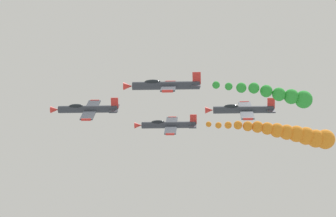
{
  "coord_description": "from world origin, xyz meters",
  "views": [
    {
      "loc": [
        -106.19,
        -5.23,
        77.72
      ],
      "look_at": [
        0.0,
        0.0,
        103.34
      ],
      "focal_mm": 78.34,
      "sensor_mm": 36.0,
      "label": 1
    }
  ],
  "objects_px": {
    "airplane_lead": "(87,109)",
    "airplane_left_outer": "(242,110)",
    "airplane_left_inner": "(165,85)",
    "airplane_right_inner": "(168,125)"
  },
  "relations": [
    {
      "from": "airplane_right_inner",
      "to": "airplane_left_outer",
      "type": "distance_m",
      "value": 16.8
    },
    {
      "from": "airplane_left_inner",
      "to": "airplane_right_inner",
      "type": "xyz_separation_m",
      "value": [
        24.52,
        0.82,
        -0.05
      ]
    },
    {
      "from": "airplane_left_inner",
      "to": "airplane_left_outer",
      "type": "bearing_deg",
      "value": -41.12
    },
    {
      "from": "airplane_left_inner",
      "to": "airplane_right_inner",
      "type": "distance_m",
      "value": 24.53
    },
    {
      "from": "airplane_left_outer",
      "to": "airplane_right_inner",
      "type": "bearing_deg",
      "value": 44.3
    },
    {
      "from": "airplane_left_inner",
      "to": "airplane_right_inner",
      "type": "relative_size",
      "value": 1.0
    },
    {
      "from": "airplane_left_outer",
      "to": "airplane_left_inner",
      "type": "bearing_deg",
      "value": 138.88
    },
    {
      "from": "airplane_lead",
      "to": "airplane_left_outer",
      "type": "relative_size",
      "value": 1.0
    },
    {
      "from": "airplane_lead",
      "to": "airplane_left_inner",
      "type": "height_order",
      "value": "airplane_lead"
    },
    {
      "from": "airplane_lead",
      "to": "airplane_left_inner",
      "type": "bearing_deg",
      "value": -135.85
    }
  ]
}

